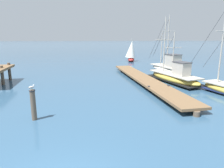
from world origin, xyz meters
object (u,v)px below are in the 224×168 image
object	(u,v)px
mooring_piling	(33,104)
perched_seagull	(32,87)
distant_sailboat	(131,51)
fishing_boat_1	(169,67)
fishing_boat_5	(175,77)

from	to	relation	value
mooring_piling	perched_seagull	distance (m)	0.91
perched_seagull	distant_sailboat	distance (m)	26.66
mooring_piling	perched_seagull	size ratio (longest dim) A/B	5.24
fishing_boat_1	distant_sailboat	bearing A→B (deg)	100.92
mooring_piling	perched_seagull	xyz separation A→B (m)	(-0.00, -0.00, 0.91)
fishing_boat_1	fishing_boat_5	size ratio (longest dim) A/B	0.88
mooring_piling	fishing_boat_5	bearing A→B (deg)	35.61
fishing_boat_5	distant_sailboat	size ratio (longest dim) A/B	1.98
fishing_boat_1	fishing_boat_5	bearing A→B (deg)	-105.98
fishing_boat_5	perched_seagull	world-z (taller)	fishing_boat_5
mooring_piling	distant_sailboat	world-z (taller)	distant_sailboat
mooring_piling	distant_sailboat	distance (m)	26.67
distant_sailboat	fishing_boat_1	bearing A→B (deg)	-79.08
fishing_boat_5	perched_seagull	bearing A→B (deg)	-144.38
fishing_boat_1	fishing_boat_5	distance (m)	5.58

